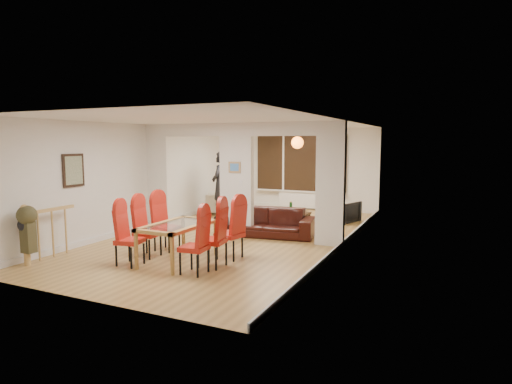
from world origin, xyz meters
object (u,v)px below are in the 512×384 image
Objects in this scene: bottle at (291,207)px; bowl at (300,212)px; dining_chair_rc at (230,230)px; coffee_table at (293,216)px; dining_chair_lb at (147,229)px; dining_chair_rb at (212,236)px; dining_chair_la at (130,236)px; dining_chair_ra at (194,243)px; person at (220,185)px; television at (349,213)px; dining_chair_lc at (167,224)px; armchair at (218,203)px; dining_table at (178,243)px; sofa at (267,222)px.

bottle is 0.29m from bowl.
coffee_table is (-0.31, 4.29, -0.43)m from dining_chair_rc.
dining_chair_lb is 1.45m from dining_chair_rb.
dining_chair_lb is at bearing -103.57° from bottle.
dining_chair_la is 1.30m from dining_chair_ra.
person is at bearing 109.34° from dining_chair_ra.
dining_chair_rb is at bearing -173.99° from television.
dining_chair_rc is (0.02, 0.60, -0.01)m from dining_chair_rb.
armchair is at bearing 115.30° from dining_chair_lc.
television is (1.95, 5.11, -0.08)m from dining_table.
sofa is 2.21m from coffee_table.
dining_chair_lb is 1.01× the size of dining_chair_ra.
dining_chair_lb is 4.39m from person.
dining_chair_rc reaches higher than armchair.
sofa is at bearing -85.18° from bottle.
dining_chair_lc reaches higher than dining_chair_la.
bowl is at bearing -22.00° from coffee_table.
dining_table reaches higher than television.
dining_chair_ra is at bearing -87.60° from coffee_table.
dining_chair_rb reaches higher than dining_chair_lb.
dining_chair_la is 0.99× the size of dining_chair_lb.
coffee_table is (-0.29, 4.88, -0.44)m from dining_chair_rb.
dining_chair_lb is at bearing -85.91° from dining_chair_lc.
dining_chair_la is 4.71× the size of bowl.
dining_chair_rb is at bearing 9.30° from dining_chair_la.
person reaches higher than television.
dining_chair_ra is 0.95× the size of dining_chair_rb.
dining_chair_ra is (1.38, -0.52, -0.01)m from dining_chair_lb.
dining_table is at bearing 138.27° from dining_chair_ra.
dining_chair_lc reaches higher than dining_chair_lb.
television is at bearing 68.00° from armchair.
bottle reaches higher than coffee_table.
bowl is (0.24, -0.10, 0.14)m from coffee_table.
television is 4.30× the size of bowl.
dining_chair_lc reaches higher than dining_table.
dining_chair_ra reaches higher than sofa.
person is at bearing 96.23° from dining_chair_lb.
dining_chair_lc is 1.53m from dining_chair_rb.
dining_chair_rb reaches higher than television.
dining_chair_rb is at bearing 19.88° from person.
dining_chair_rc is 4.20m from bowl.
dining_chair_rb is at bearing -80.82° from dining_chair_rc.
bottle is (1.10, 4.18, -0.16)m from dining_chair_lc.
dining_chair_la is 4.98m from person.
television is (3.94, 0.23, -0.05)m from armchair.
dining_table is 4.79m from bottle.
sofa is (-0.13, 2.69, -0.23)m from dining_chair_rb.
dining_chair_ra is 0.54× the size of person.
dining_chair_la is at bearing -101.24° from bottle.
dining_table reaches higher than coffee_table.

